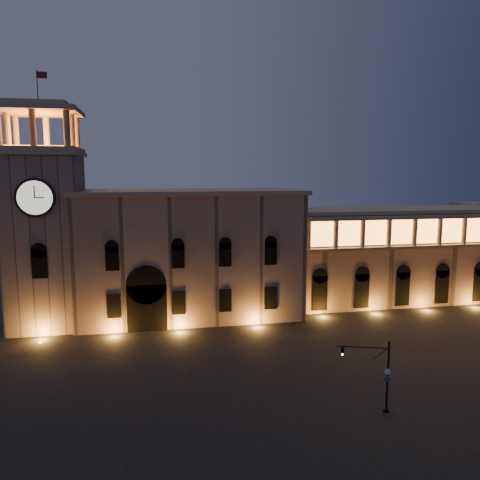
{
  "coord_description": "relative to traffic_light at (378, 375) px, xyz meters",
  "views": [
    {
      "loc": [
        -7.23,
        -42.18,
        19.85
      ],
      "look_at": [
        3.94,
        16.0,
        11.36
      ],
      "focal_mm": 35.0,
      "sensor_mm": 36.0,
      "label": 1
    }
  ],
  "objects": [
    {
      "name": "government_building",
      "position": [
        -13.11,
        30.05,
        5.53
      ],
      "size": [
        30.8,
        12.8,
        17.6
      ],
      "color": "#8C6E5B",
      "rests_on": "ground"
    },
    {
      "name": "ground",
      "position": [
        -11.04,
        8.12,
        -3.24
      ],
      "size": [
        160.0,
        160.0,
        0.0
      ],
      "primitive_type": "plane",
      "color": "black",
      "rests_on": "ground"
    },
    {
      "name": "traffic_light",
      "position": [
        0.0,
        0.0,
        0.0
      ],
      "size": [
        4.3,
        1.64,
        6.17
      ],
      "rotation": [
        0.0,
        0.0,
        -0.32
      ],
      "color": "black",
      "rests_on": "ground"
    },
    {
      "name": "clock_tower",
      "position": [
        -31.54,
        29.1,
        9.26
      ],
      "size": [
        9.8,
        9.8,
        32.4
      ],
      "color": "#8C6E5B",
      "rests_on": "ground"
    },
    {
      "name": "colonnade_wing",
      "position": [
        20.96,
        32.04,
        4.09
      ],
      "size": [
        40.6,
        11.5,
        14.5
      ],
      "color": "#876956",
      "rests_on": "ground"
    }
  ]
}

